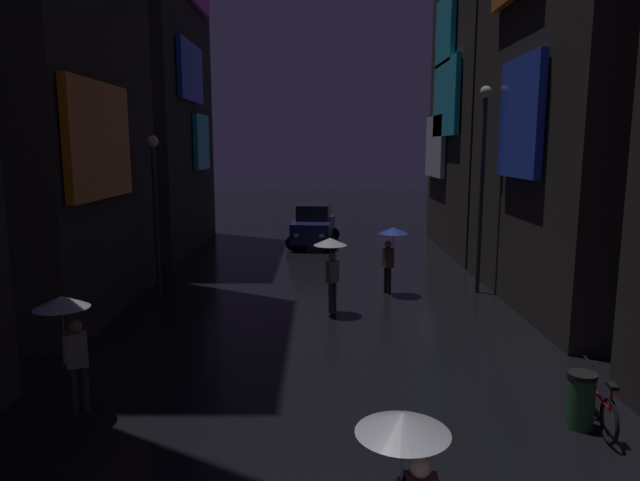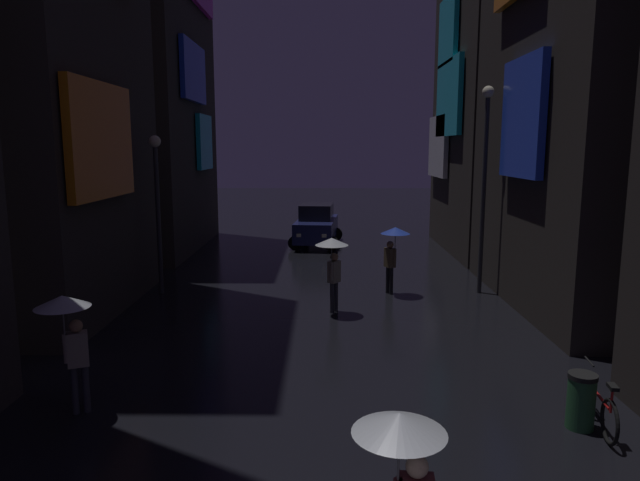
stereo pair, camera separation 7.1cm
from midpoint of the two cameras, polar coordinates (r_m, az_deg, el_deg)
The scene contains 11 objects.
building_left_far at distance 26.88m, azimuth -16.80°, elevation 18.53°, with size 4.25×8.94×17.99m.
building_right_far at distance 26.08m, azimuth 17.37°, elevation 13.27°, with size 4.25×7.96×13.01m.
pedestrian_midstreet_centre_blue at distance 17.64m, azimuth 7.48°, elevation -0.11°, with size 0.90×0.90×2.12m.
pedestrian_midstreet_left_clear at distance 10.50m, azimuth -23.75°, elevation -7.39°, with size 0.90×0.90×2.12m.
pedestrian_foreground_left_clear at distance 5.80m, azimuth 8.84°, elevation -20.63°, with size 0.90×0.90×2.12m.
pedestrian_near_crossing_clear at distance 15.49m, azimuth 1.39°, elevation -1.35°, with size 0.90×0.90×2.12m.
bicycle_parked_at_storefront at distance 10.72m, azimuth 26.23°, elevation -14.51°, with size 0.30×1.81×0.96m.
car_distant at distance 26.47m, azimuth -0.27°, elevation 1.52°, with size 2.51×4.27×1.92m.
streetlamp_left_far at distance 18.15m, azimuth -15.86°, elevation 4.46°, with size 0.36×0.36×4.89m.
streetlamp_right_far at distance 18.19m, azimuth 16.25°, elevation 6.93°, with size 0.36×0.36×6.34m.
trash_bin at distance 10.54m, azimuth 24.83°, elevation -14.34°, with size 0.46×0.46×0.93m.
Camera 2 is at (0.11, -2.95, 4.56)m, focal length 32.00 mm.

